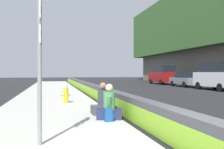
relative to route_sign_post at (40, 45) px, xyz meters
name	(u,v)px	position (x,y,z in m)	size (l,w,h in m)	color
jersey_barrier	(200,140)	(-1.37, -2.88, -1.81)	(76.00, 0.45, 0.85)	#47474C
route_sign_post	(40,45)	(0.00, 0.00, 0.00)	(0.44, 0.09, 3.60)	gray
fire_hydrant	(66,94)	(7.44, -0.91, -1.65)	(0.26, 0.46, 0.88)	gold
seated_person_foreground	(109,108)	(2.71, -2.08, -1.74)	(0.85, 0.95, 1.14)	#23284C
seated_person_middle	(103,104)	(3.64, -2.06, -1.73)	(0.74, 0.84, 1.15)	#424247
backpack	(108,115)	(2.24, -1.94, -1.90)	(0.32, 0.28, 0.40)	navy
parked_car_fourth	(218,76)	(15.35, -15.01, -0.88)	(5.14, 2.18, 2.56)	silver
parked_car_midline	(185,79)	(21.31, -15.00, -1.37)	(4.51, 1.97, 1.71)	slate
parked_car_far	(162,74)	(27.66, -15.00, -0.88)	(5.16, 2.23, 2.56)	maroon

